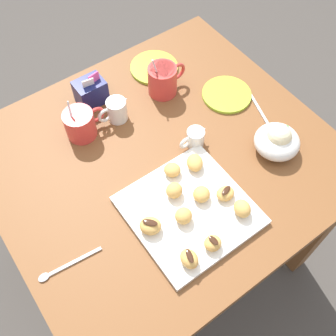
{
  "coord_description": "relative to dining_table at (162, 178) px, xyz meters",
  "views": [
    {
      "loc": [
        -0.36,
        -0.54,
        1.66
      ],
      "look_at": [
        -0.02,
        -0.06,
        0.74
      ],
      "focal_mm": 42.48,
      "sensor_mm": 36.0,
      "label": 1
    }
  ],
  "objects": [
    {
      "name": "cream_pitcher_white",
      "position": [
        -0.03,
        0.19,
        0.17
      ],
      "size": [
        0.1,
        0.06,
        0.07
      ],
      "color": "silver",
      "rests_on": "dining_table"
    },
    {
      "name": "chocolate_drizzle_4",
      "position": [
        -0.13,
        -0.3,
        0.18
      ],
      "size": [
        0.02,
        0.04,
        0.0
      ],
      "primitive_type": "ellipsoid",
      "rotation": [
        0.0,
        0.0,
        4.42
      ],
      "color": "#381E11",
      "rests_on": "beignet_4"
    },
    {
      "name": "ground_plane",
      "position": [
        0.0,
        0.0,
        -0.59
      ],
      "size": [
        8.0,
        8.0,
        0.0
      ],
      "primitive_type": "plane",
      "color": "#423D38"
    },
    {
      "name": "pastry_plate_square",
      "position": [
        -0.05,
        -0.19,
        0.14
      ],
      "size": [
        0.3,
        0.3,
        0.02
      ],
      "primitive_type": "cube",
      "color": "silver",
      "rests_on": "dining_table"
    },
    {
      "name": "chocolate_drizzle_6",
      "position": [
        0.05,
        -0.21,
        0.18
      ],
      "size": [
        0.04,
        0.02,
        0.0
      ],
      "primitive_type": "ellipsoid",
      "rotation": [
        0.0,
        0.0,
        6.57
      ],
      "color": "#381E11",
      "rests_on": "beignet_6"
    },
    {
      "name": "beignet_4",
      "position": [
        -0.13,
        -0.3,
        0.16
      ],
      "size": [
        0.05,
        0.05,
        0.04
      ],
      "primitive_type": "ellipsoid",
      "rotation": [
        0.0,
        0.0,
        4.62
      ],
      "color": "#DBA351",
      "rests_on": "pastry_plate_square"
    },
    {
      "name": "ice_cream_bowl",
      "position": [
        0.28,
        -0.17,
        0.17
      ],
      "size": [
        0.13,
        0.13,
        0.1
      ],
      "color": "silver",
      "rests_on": "dining_table"
    },
    {
      "name": "beignet_7",
      "position": [
        0.05,
        -0.09,
        0.16
      ],
      "size": [
        0.07,
        0.07,
        0.03
      ],
      "primitive_type": "ellipsoid",
      "rotation": [
        0.0,
        0.0,
        4.21
      ],
      "color": "#DBA351",
      "rests_on": "pastry_plate_square"
    },
    {
      "name": "dining_table",
      "position": [
        0.0,
        0.0,
        0.0
      ],
      "size": [
        0.95,
        0.87,
        0.72
      ],
      "color": "brown",
      "rests_on": "ground_plane"
    },
    {
      "name": "beignet_2",
      "position": [
        -0.06,
        -0.3,
        0.16
      ],
      "size": [
        0.05,
        0.04,
        0.03
      ],
      "primitive_type": "ellipsoid",
      "rotation": [
        0.0,
        0.0,
        4.79
      ],
      "color": "#DBA351",
      "rests_on": "pastry_plate_square"
    },
    {
      "name": "beignet_1",
      "position": [
        0.06,
        -0.28,
        0.16
      ],
      "size": [
        0.05,
        0.06,
        0.04
      ],
      "primitive_type": "ellipsoid",
      "rotation": [
        0.0,
        0.0,
        2.87
      ],
      "color": "#DBA351",
      "rests_on": "pastry_plate_square"
    },
    {
      "name": "beignet_6",
      "position": [
        0.05,
        -0.21,
        0.16
      ],
      "size": [
        0.05,
        0.05,
        0.03
      ],
      "primitive_type": "ellipsoid",
      "rotation": [
        0.0,
        0.0,
        6.23
      ],
      "color": "#DBA351",
      "rests_on": "pastry_plate_square"
    },
    {
      "name": "chocolate_sauce_pitcher",
      "position": [
        0.1,
        -0.02,
        0.16
      ],
      "size": [
        0.09,
        0.05,
        0.06
      ],
      "color": "silver",
      "rests_on": "dining_table"
    },
    {
      "name": "coffee_mug_red_left",
      "position": [
        -0.14,
        0.2,
        0.18
      ],
      "size": [
        0.13,
        0.09,
        0.13
      ],
      "color": "red",
      "rests_on": "dining_table"
    },
    {
      "name": "saucer_lime_right",
      "position": [
        0.18,
        0.3,
        0.13
      ],
      "size": [
        0.16,
        0.16,
        0.01
      ],
      "primitive_type": "cylinder",
      "color": "#9EC633",
      "rests_on": "dining_table"
    },
    {
      "name": "beignet_9",
      "position": [
        -0.16,
        -0.18,
        0.16
      ],
      "size": [
        0.07,
        0.07,
        0.04
      ],
      "primitive_type": "ellipsoid",
      "rotation": [
        0.0,
        0.0,
        2.31
      ],
      "color": "#DBA351",
      "rests_on": "pastry_plate_square"
    },
    {
      "name": "sugar_caddy",
      "position": [
        -0.06,
        0.3,
        0.17
      ],
      "size": [
        0.09,
        0.07,
        0.11
      ],
      "color": "#191E51",
      "rests_on": "dining_table"
    },
    {
      "name": "chocolate_drizzle_2",
      "position": [
        -0.06,
        -0.3,
        0.18
      ],
      "size": [
        0.02,
        0.03,
        0.0
      ],
      "primitive_type": "ellipsoid",
      "rotation": [
        0.0,
        0.0,
        4.83
      ],
      "color": "#381E11",
      "rests_on": "beignet_2"
    },
    {
      "name": "loose_spoon_by_plate",
      "position": [
        0.33,
        -0.07,
        0.13
      ],
      "size": [
        0.06,
        0.15,
        0.01
      ],
      "color": "silver",
      "rests_on": "dining_table"
    },
    {
      "name": "loose_spoon_near_saucer",
      "position": [
        -0.39,
        -0.13,
        0.13
      ],
      "size": [
        0.16,
        0.03,
        0.01
      ],
      "color": "silver",
      "rests_on": "dining_table"
    },
    {
      "name": "beignet_8",
      "position": [
        -0.02,
        -0.07,
        0.16
      ],
      "size": [
        0.06,
        0.06,
        0.03
      ],
      "primitive_type": "ellipsoid",
      "rotation": [
        0.0,
        0.0,
        0.6
      ],
      "color": "#DBA351",
      "rests_on": "pastry_plate_square"
    },
    {
      "name": "beignet_3",
      "position": [
        -0.08,
        -0.2,
        0.17
      ],
      "size": [
        0.06,
        0.06,
        0.04
      ],
      "primitive_type": "ellipsoid",
      "rotation": [
        0.0,
        0.0,
        3.81
      ],
      "color": "#DBA351",
      "rests_on": "pastry_plate_square"
    },
    {
      "name": "chocolate_drizzle_9",
      "position": [
        -0.16,
        -0.18,
        0.18
      ],
      "size": [
        0.04,
        0.04,
        0.0
      ],
      "primitive_type": "ellipsoid",
      "rotation": [
        0.0,
        0.0,
        2.28
      ],
      "color": "#381E11",
      "rests_on": "beignet_9"
    },
    {
      "name": "beignet_0",
      "position": [
        -0.0,
        -0.18,
        0.16
      ],
      "size": [
        0.06,
        0.06,
        0.04
      ],
      "primitive_type": "ellipsoid",
      "rotation": [
        0.0,
        0.0,
        5.43
      ],
      "color": "#DBA351",
      "rests_on": "pastry_plate_square"
    },
    {
      "name": "coffee_mug_red_right",
      "position": [
        0.15,
        0.2,
        0.18
      ],
      "size": [
        0.13,
        0.09,
        0.15
      ],
      "color": "red",
      "rests_on": "dining_table"
    },
    {
      "name": "saucer_lime_left",
      "position": [
        0.3,
        0.07,
        0.13
      ],
      "size": [
        0.16,
        0.16,
        0.01
      ],
      "primitive_type": "cylinder",
      "color": "#9EC633",
      "rests_on": "dining_table"
    },
    {
      "name": "beignet_5",
      "position": [
        -0.05,
        -0.13,
        0.17
      ],
      "size": [
        0.06,
        0.05,
        0.04
      ],
      "primitive_type": "ellipsoid",
      "rotation": [
        0.0,
        0.0,
        0.3
      ],
      "color": "#DBA351",
      "rests_on": "pastry_plate_square"
    }
  ]
}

